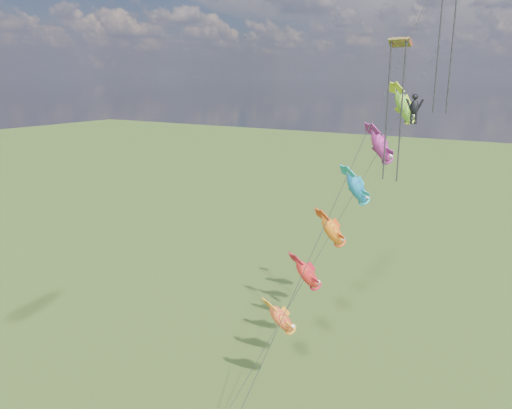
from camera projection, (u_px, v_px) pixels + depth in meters
The scene contains 2 objects.
fish_windsock_rig at pixel (344, 210), 28.77m from camera, with size 7.04×14.43×20.47m.
parafoil_rig at pixel (412, 90), 25.39m from camera, with size 6.38×16.74×25.81m.
Camera 1 is at (29.45, -14.51, 18.94)m, focal length 35.00 mm.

